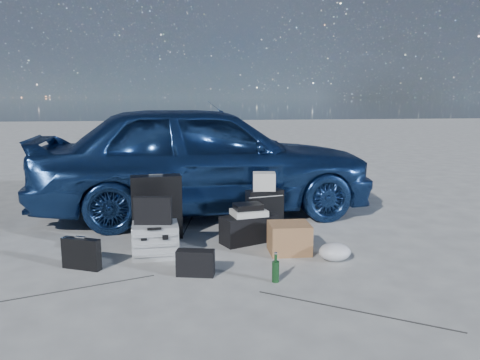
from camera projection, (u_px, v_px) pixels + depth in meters
name	position (u px, v px, depth m)	size (l,w,h in m)	color
ground	(221.00, 263.00, 4.67)	(60.00, 60.00, 0.00)	#B2B2AD
car	(205.00, 158.00, 6.59)	(1.87, 4.66, 1.59)	navy
pelican_case	(155.00, 240.00, 4.87)	(0.47, 0.38, 0.34)	#A2A5A7
laptop_bag	(153.00, 211.00, 4.82)	(0.38, 0.10, 0.29)	black
briefcase	(81.00, 254.00, 4.50)	(0.39, 0.09, 0.30)	black
suitcase_left	(157.00, 207.00, 5.45)	(0.57, 0.21, 0.75)	black
suitcase_right	(265.00, 211.00, 5.69)	(0.44, 0.16, 0.53)	black
white_carton	(264.00, 181.00, 5.63)	(0.27, 0.21, 0.21)	beige
duffel_bag	(248.00, 229.00, 5.33)	(0.63, 0.27, 0.31)	black
flat_box_white	(249.00, 213.00, 5.30)	(0.38, 0.29, 0.07)	beige
flat_box_black	(248.00, 207.00, 5.31)	(0.31, 0.22, 0.07)	black
cardboard_box	(289.00, 238.00, 4.97)	(0.42, 0.37, 0.32)	#9C6B44
plastic_bag	(335.00, 252.00, 4.74)	(0.33, 0.28, 0.18)	silver
messenger_bag	(195.00, 263.00, 4.33)	(0.35, 0.13, 0.24)	black
green_bottle	(276.00, 268.00, 4.18)	(0.07, 0.07, 0.26)	black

